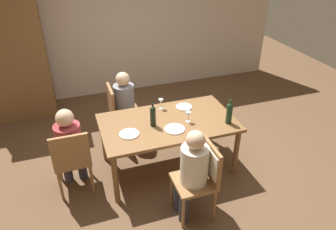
% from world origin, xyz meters
% --- Properties ---
extents(ground_plane, '(10.00, 10.00, 0.00)m').
position_xyz_m(ground_plane, '(0.00, 0.00, 0.00)').
color(ground_plane, brown).
extents(rear_room_partition, '(6.40, 0.12, 2.70)m').
position_xyz_m(rear_room_partition, '(0.00, 2.71, 1.35)').
color(rear_room_partition, beige).
rests_on(rear_room_partition, ground_plane).
extents(armoire_cabinet, '(1.18, 0.62, 2.18)m').
position_xyz_m(armoire_cabinet, '(-1.98, 2.26, 1.10)').
color(armoire_cabinet, brown).
rests_on(armoire_cabinet, ground_plane).
extents(dining_table, '(1.76, 1.01, 0.74)m').
position_xyz_m(dining_table, '(0.00, 0.00, 0.66)').
color(dining_table, brown).
rests_on(dining_table, ground_plane).
extents(chair_near, '(0.46, 0.44, 0.92)m').
position_xyz_m(chair_near, '(0.12, -0.89, 0.59)').
color(chair_near, olive).
rests_on(chair_near, ground_plane).
extents(chair_far_left, '(0.44, 0.44, 0.92)m').
position_xyz_m(chair_far_left, '(-0.48, 0.89, 0.53)').
color(chair_far_left, olive).
rests_on(chair_far_left, ground_plane).
extents(chair_left_end, '(0.44, 0.44, 0.92)m').
position_xyz_m(chair_left_end, '(-1.26, -0.09, 0.53)').
color(chair_left_end, olive).
rests_on(chair_left_end, ground_plane).
extents(person_woman_host, '(0.36, 0.31, 1.14)m').
position_xyz_m(person_woman_host, '(-0.03, -0.89, 0.66)').
color(person_woman_host, '#33333D').
rests_on(person_woman_host, ground_plane).
extents(person_man_bearded, '(0.35, 0.31, 1.14)m').
position_xyz_m(person_man_bearded, '(-0.37, 0.89, 0.66)').
color(person_man_bearded, '#33333D').
rests_on(person_man_bearded, ground_plane).
extents(person_man_guest, '(0.31, 0.36, 1.15)m').
position_xyz_m(person_man_guest, '(-1.26, 0.03, 0.66)').
color(person_man_guest, '#33333D').
rests_on(person_man_guest, ground_plane).
extents(wine_bottle_tall_green, '(0.08, 0.08, 0.34)m').
position_xyz_m(wine_bottle_tall_green, '(0.73, -0.28, 0.90)').
color(wine_bottle_tall_green, '#19381E').
rests_on(wine_bottle_tall_green, dining_table).
extents(wine_bottle_dark_red, '(0.07, 0.07, 0.33)m').
position_xyz_m(wine_bottle_dark_red, '(-0.21, -0.03, 0.89)').
color(wine_bottle_dark_red, black).
rests_on(wine_bottle_dark_red, dining_table).
extents(wine_glass_near_left, '(0.07, 0.07, 0.15)m').
position_xyz_m(wine_glass_near_left, '(0.25, -0.09, 0.85)').
color(wine_glass_near_left, silver).
rests_on(wine_glass_near_left, dining_table).
extents(wine_glass_centre, '(0.07, 0.07, 0.15)m').
position_xyz_m(wine_glass_centre, '(0.02, 0.36, 0.85)').
color(wine_glass_centre, silver).
rests_on(wine_glass_centre, dining_table).
extents(dinner_plate_host, '(0.26, 0.26, 0.01)m').
position_xyz_m(dinner_plate_host, '(0.02, -0.21, 0.75)').
color(dinner_plate_host, white).
rests_on(dinner_plate_host, dining_table).
extents(dinner_plate_guest_left, '(0.23, 0.23, 0.01)m').
position_xyz_m(dinner_plate_guest_left, '(0.34, 0.29, 0.75)').
color(dinner_plate_guest_left, white).
rests_on(dinner_plate_guest_left, dining_table).
extents(dinner_plate_guest_right, '(0.25, 0.25, 0.01)m').
position_xyz_m(dinner_plate_guest_right, '(-0.55, -0.13, 0.75)').
color(dinner_plate_guest_right, white).
rests_on(dinner_plate_guest_right, dining_table).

